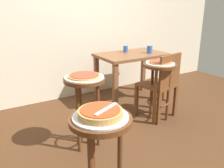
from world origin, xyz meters
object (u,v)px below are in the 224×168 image
at_px(cup_far_edge, 126,49).
at_px(pizza_server_knife, 106,109).
at_px(serving_plate_leftside, 160,63).
at_px(wooden_chair, 161,83).
at_px(stool_leftside, 159,79).
at_px(pizza_foreground, 100,113).
at_px(stool_foreground, 101,144).
at_px(pizza_leftside, 160,62).
at_px(pizza_middle, 84,76).
at_px(stool_middle, 85,96).
at_px(cup_near_edge, 150,49).
at_px(serving_plate_foreground, 101,117).
at_px(dining_table, 131,62).
at_px(serving_plate_middle, 84,77).

distance_m(cup_far_edge, pizza_server_knife, 2.24).
height_order(serving_plate_leftside, wooden_chair, wooden_chair).
distance_m(stool_leftside, wooden_chair, 0.14).
height_order(pizza_foreground, cup_far_edge, cup_far_edge).
xyz_separation_m(stool_foreground, pizza_leftside, (1.29, 0.88, 0.21)).
bearing_deg(pizza_middle, pizza_leftside, 2.94).
relative_size(stool_middle, cup_near_edge, 6.76).
bearing_deg(wooden_chair, cup_near_edge, 64.81).
relative_size(stool_foreground, cup_near_edge, 6.76).
xyz_separation_m(serving_plate_foreground, pizza_leftside, (1.29, 0.88, 0.02)).
distance_m(pizza_middle, serving_plate_leftside, 1.02).
xyz_separation_m(dining_table, pizza_server_knife, (-1.38, -1.64, 0.20)).
height_order(cup_far_edge, wooden_chair, wooden_chair).
bearing_deg(serving_plate_foreground, stool_middle, 71.43).
distance_m(stool_middle, pizza_middle, 0.21).
xyz_separation_m(pizza_foreground, wooden_chair, (1.39, 0.94, -0.31)).
bearing_deg(serving_plate_middle, cup_far_edge, 39.66).
height_order(pizza_middle, serving_plate_leftside, pizza_middle).
distance_m(stool_middle, pizza_server_knife, 0.92).
xyz_separation_m(pizza_middle, wooden_chair, (1.11, 0.11, -0.30)).
relative_size(stool_foreground, stool_leftside, 1.00).
bearing_deg(stool_foreground, stool_leftside, 34.23).
xyz_separation_m(serving_plate_middle, dining_table, (1.13, 0.79, -0.14)).
relative_size(dining_table, cup_near_edge, 9.06).
relative_size(cup_near_edge, pizza_server_knife, 0.50).
bearing_deg(serving_plate_foreground, wooden_chair, 34.06).
distance_m(serving_plate_middle, pizza_leftside, 1.02).
bearing_deg(pizza_leftside, pizza_middle, -177.06).
bearing_deg(cup_near_edge, serving_plate_middle, -153.70).
bearing_deg(pizza_leftside, serving_plate_leftside, 0.00).
bearing_deg(serving_plate_middle, serving_plate_leftside, 2.94).
distance_m(serving_plate_foreground, dining_table, 2.15).
bearing_deg(stool_foreground, pizza_server_knife, -33.69).
xyz_separation_m(serving_plate_foreground, pizza_server_knife, (0.03, -0.02, 0.06)).
xyz_separation_m(serving_plate_middle, pizza_middle, (0.00, -0.00, 0.02)).
relative_size(serving_plate_middle, cup_far_edge, 3.92).
xyz_separation_m(stool_leftside, cup_near_edge, (0.36, 0.63, 0.23)).
relative_size(stool_middle, wooden_chair, 0.87).
bearing_deg(cup_far_edge, stool_leftside, -96.83).
bearing_deg(wooden_chair, cup_far_edge, 88.98).
xyz_separation_m(stool_middle, pizza_middle, (0.00, -0.00, 0.21)).
height_order(dining_table, pizza_server_knife, pizza_server_knife).
height_order(serving_plate_middle, pizza_server_knife, pizza_server_knife).
bearing_deg(pizza_foreground, serving_plate_middle, 71.43).
distance_m(dining_table, cup_near_edge, 0.32).
distance_m(stool_middle, stool_leftside, 1.02).
relative_size(serving_plate_foreground, stool_leftside, 0.48).
bearing_deg(serving_plate_middle, dining_table, 34.89).
relative_size(stool_middle, pizza_server_knife, 3.37).
xyz_separation_m(serving_plate_foreground, serving_plate_leftside, (1.29, 0.88, 0.00)).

